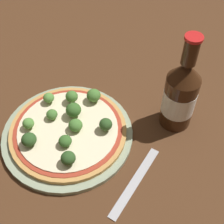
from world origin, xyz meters
TOP-DOWN VIEW (x-y plane):
  - ground_plane at (0.00, 0.00)m, footprint 3.00×3.00m
  - plate at (0.02, -0.03)m, footprint 0.29×0.29m
  - pizza at (0.02, -0.03)m, footprint 0.26×0.26m
  - broccoli_floret_0 at (-0.04, -0.09)m, footprint 0.03×0.03m
  - broccoli_floret_1 at (0.03, -0.07)m, footprint 0.03×0.03m
  - broccoli_floret_2 at (0.04, -0.02)m, footprint 0.03×0.03m
  - broccoli_floret_3 at (-0.06, 0.03)m, footprint 0.03×0.03m
  - broccoli_floret_4 at (-0.03, -0.01)m, footprint 0.03×0.03m
  - broccoli_floret_5 at (0.01, 0.01)m, footprint 0.03×0.03m
  - broccoli_floret_6 at (-0.01, 0.05)m, footprint 0.03×0.03m
  - broccoli_floret_7 at (0.04, 0.07)m, footprint 0.03×0.03m
  - broccoli_floret_8 at (-0.06, -0.05)m, footprint 0.03×0.03m
  - broccoli_floret_9 at (0.10, -0.00)m, footprint 0.03×0.03m
  - broccoli_floret_10 at (0.06, -0.10)m, footprint 0.03×0.03m
  - beer_bottle at (0.23, 0.10)m, footprint 0.07×0.07m
  - fork at (0.19, -0.08)m, footprint 0.05×0.18m

SIDE VIEW (x-z plane):
  - ground_plane at x=0.00m, z-range 0.00..0.00m
  - fork at x=0.19m, z-range 0.00..0.00m
  - plate at x=0.02m, z-range 0.00..0.01m
  - pizza at x=0.02m, z-range 0.01..0.03m
  - broccoli_floret_4 at x=-0.03m, z-range 0.03..0.05m
  - broccoli_floret_1 at x=0.03m, z-range 0.03..0.05m
  - broccoli_floret_2 at x=0.04m, z-range 0.03..0.05m
  - broccoli_floret_8 at x=-0.06m, z-range 0.03..0.05m
  - broccoli_floret_3 at x=-0.06m, z-range 0.03..0.05m
  - broccoli_floret_0 at x=-0.04m, z-range 0.03..0.06m
  - broccoli_floret_10 at x=0.06m, z-range 0.03..0.06m
  - broccoli_floret_6 at x=-0.01m, z-range 0.03..0.06m
  - broccoli_floret_7 at x=0.04m, z-range 0.03..0.06m
  - broccoli_floret_9 at x=0.10m, z-range 0.03..0.06m
  - broccoli_floret_5 at x=0.01m, z-range 0.03..0.06m
  - beer_bottle at x=0.23m, z-range -0.03..0.21m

